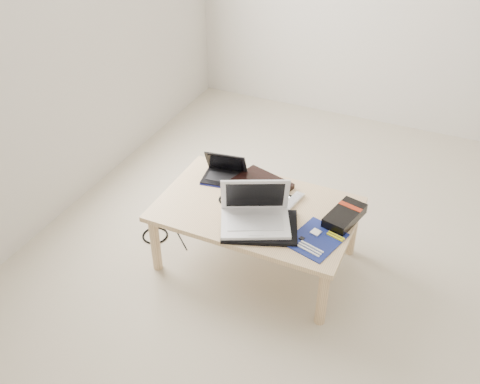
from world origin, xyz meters
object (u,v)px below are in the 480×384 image
at_px(coffee_table, 256,214).
at_px(netbook, 225,173).
at_px(gpu_box, 345,216).
at_px(white_laptop, 255,213).

relative_size(coffee_table, netbook, 4.02).
xyz_separation_m(coffee_table, gpu_box, (0.48, 0.09, 0.08)).
bearing_deg(netbook, gpu_box, -6.97).
height_order(netbook, white_laptop, white_laptop).
xyz_separation_m(coffee_table, netbook, (-0.29, 0.19, 0.08)).
height_order(coffee_table, white_laptop, white_laptop).
relative_size(netbook, gpu_box, 0.94).
relative_size(white_laptop, gpu_box, 1.49).
relative_size(netbook, white_laptop, 0.63).
height_order(netbook, gpu_box, netbook).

